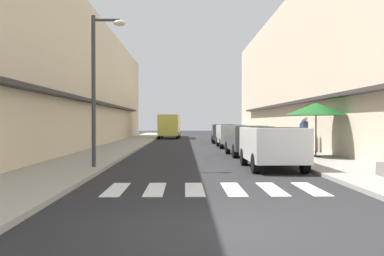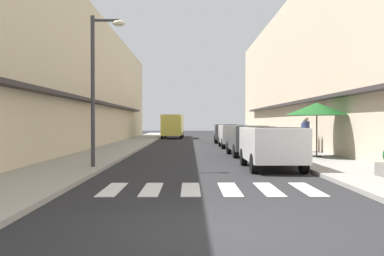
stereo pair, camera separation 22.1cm
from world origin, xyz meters
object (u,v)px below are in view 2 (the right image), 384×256
(street_lamp, at_px, (98,74))
(pedestrian_walking_near, at_px, (306,133))
(cafe_umbrella, at_px, (317,109))
(parked_car_distant, at_px, (226,131))
(delivery_van, at_px, (173,124))
(parked_car_far, at_px, (234,133))
(pedestrian_walking_far, at_px, (304,134))
(parked_car_near, at_px, (271,143))
(parked_car_mid, at_px, (248,137))

(street_lamp, relative_size, pedestrian_walking_near, 2.87)
(pedestrian_walking_near, bearing_deg, cafe_umbrella, 56.75)
(parked_car_distant, distance_m, pedestrian_walking_near, 12.69)
(delivery_van, bearing_deg, parked_car_far, -74.16)
(delivery_van, height_order, street_lamp, street_lamp)
(parked_car_far, bearing_deg, parked_car_distant, 90.00)
(delivery_van, height_order, cafe_umbrella, cafe_umbrella)
(cafe_umbrella, bearing_deg, delivery_van, 106.25)
(pedestrian_walking_near, bearing_deg, parked_car_distant, -103.04)
(parked_car_distant, height_order, pedestrian_walking_far, pedestrian_walking_far)
(street_lamp, bearing_deg, parked_car_near, 2.05)
(parked_car_distant, height_order, delivery_van, delivery_van)
(parked_car_mid, distance_m, cafe_umbrella, 3.63)
(cafe_umbrella, bearing_deg, street_lamp, -154.56)
(delivery_van, height_order, pedestrian_walking_near, delivery_van)
(street_lamp, bearing_deg, parked_car_far, 65.38)
(parked_car_distant, bearing_deg, parked_car_far, -90.00)
(pedestrian_walking_near, height_order, pedestrian_walking_far, pedestrian_walking_near)
(parked_car_near, relative_size, pedestrian_walking_near, 2.21)
(street_lamp, height_order, pedestrian_walking_near, street_lamp)
(parked_car_near, height_order, parked_car_far, same)
(parked_car_mid, height_order, parked_car_far, same)
(parked_car_near, relative_size, pedestrian_walking_far, 2.32)
(parked_car_far, relative_size, cafe_umbrella, 1.46)
(parked_car_distant, xyz_separation_m, cafe_umbrella, (2.72, -15.29, 1.29))
(delivery_van, relative_size, pedestrian_walking_near, 3.04)
(parked_car_distant, bearing_deg, delivery_van, 115.27)
(street_lamp, distance_m, pedestrian_walking_far, 12.08)
(street_lamp, relative_size, cafe_umbrella, 1.88)
(parked_car_near, relative_size, parked_car_far, 0.99)
(parked_car_near, bearing_deg, delivery_van, 98.96)
(parked_car_mid, bearing_deg, parked_car_near, -90.00)
(parked_car_far, height_order, delivery_van, delivery_van)
(parked_car_far, xyz_separation_m, pedestrian_walking_far, (3.10, -5.37, 0.10))
(parked_car_near, relative_size, street_lamp, 0.77)
(parked_car_near, distance_m, street_lamp, 6.42)
(parked_car_far, bearing_deg, pedestrian_walking_near, -62.79)
(delivery_van, bearing_deg, parked_car_mid, -78.76)
(cafe_umbrella, height_order, pedestrian_walking_near, cafe_umbrella)
(parked_car_far, distance_m, pedestrian_walking_far, 6.20)
(parked_car_mid, distance_m, delivery_van, 23.33)
(parked_car_far, distance_m, cafe_umbrella, 9.38)
(delivery_van, bearing_deg, pedestrian_walking_near, -70.92)
(cafe_umbrella, height_order, pedestrian_walking_far, cafe_umbrella)
(pedestrian_walking_far, bearing_deg, street_lamp, -127.47)
(parked_car_near, bearing_deg, pedestrian_walking_near, 66.14)
(parked_car_distant, relative_size, pedestrian_walking_far, 2.47)
(parked_car_mid, distance_m, street_lamp, 8.90)
(parked_car_distant, distance_m, street_lamp, 20.45)
(parked_car_near, height_order, pedestrian_walking_far, pedestrian_walking_far)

